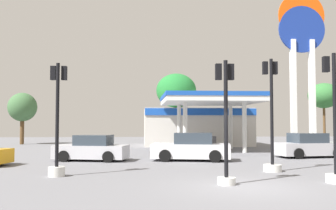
{
  "coord_description": "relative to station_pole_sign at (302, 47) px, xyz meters",
  "views": [
    {
      "loc": [
        -3.49,
        -12.41,
        2.13
      ],
      "look_at": [
        -1.46,
        15.75,
        3.47
      ],
      "focal_mm": 40.4,
      "sensor_mm": 36.0,
      "label": 1
    }
  ],
  "objects": [
    {
      "name": "tree_2",
      "position": [
        5.07,
        6.38,
        -3.75
      ],
      "size": [
        3.22,
        3.22,
        6.28
      ],
      "color": "brown",
      "rests_on": "ground"
    },
    {
      "name": "tree_0",
      "position": [
        -25.77,
        6.85,
        -5.03
      ],
      "size": [
        2.82,
        2.82,
        5.13
      ],
      "color": "brown",
      "rests_on": "ground"
    },
    {
      "name": "station_pole_sign",
      "position": [
        0.0,
        0.0,
        0.0
      ],
      "size": [
        4.09,
        0.56,
        13.57
      ],
      "color": "white",
      "rests_on": "ground"
    },
    {
      "name": "ground_plane",
      "position": [
        -10.51,
        -19.27,
        -8.69
      ],
      "size": [
        90.0,
        90.0,
        0.0
      ],
      "primitive_type": "plane",
      "color": "slate",
      "rests_on": "ground"
    },
    {
      "name": "car_0",
      "position": [
        -11.13,
        -10.37,
        -7.98
      ],
      "size": [
        4.67,
        2.66,
        1.58
      ],
      "color": "black",
      "rests_on": "ground"
    },
    {
      "name": "traffic_signal_0",
      "position": [
        -8.24,
        -15.39,
        -7.03
      ],
      "size": [
        0.79,
        0.79,
        4.97
      ],
      "color": "silver",
      "rests_on": "ground"
    },
    {
      "name": "traffic_signal_1",
      "position": [
        -11.05,
        -18.69,
        -6.83
      ],
      "size": [
        0.65,
        0.67,
        4.32
      ],
      "color": "silver",
      "rests_on": "ground"
    },
    {
      "name": "car_3",
      "position": [
        -16.76,
        -10.05,
        -8.03
      ],
      "size": [
        4.32,
        2.52,
        1.45
      ],
      "color": "black",
      "rests_on": "ground"
    },
    {
      "name": "gas_station",
      "position": [
        -8.72,
        2.96,
        -6.64
      ],
      "size": [
        9.85,
        13.89,
        4.27
      ],
      "color": "beige",
      "rests_on": "ground"
    },
    {
      "name": "traffic_signal_2",
      "position": [
        -7.09,
        -18.62,
        -7.35
      ],
      "size": [
        0.73,
        0.73,
        4.65
      ],
      "color": "silver",
      "rests_on": "ground"
    },
    {
      "name": "car_1",
      "position": [
        -3.56,
        -8.9,
        -8.01
      ],
      "size": [
        4.4,
        2.35,
        1.5
      ],
      "color": "black",
      "rests_on": "ground"
    },
    {
      "name": "tree_1",
      "position": [
        -10.34,
        7.16,
        -3.25
      ],
      "size": [
        4.14,
        4.14,
        7.23
      ],
      "color": "brown",
      "rests_on": "ground"
    },
    {
      "name": "traffic_signal_3",
      "position": [
        -17.33,
        -16.23,
        -7.05
      ],
      "size": [
        0.65,
        0.68,
        4.54
      ],
      "color": "silver",
      "rests_on": "ground"
    }
  ]
}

